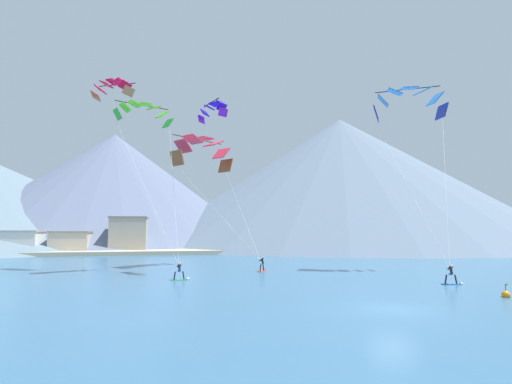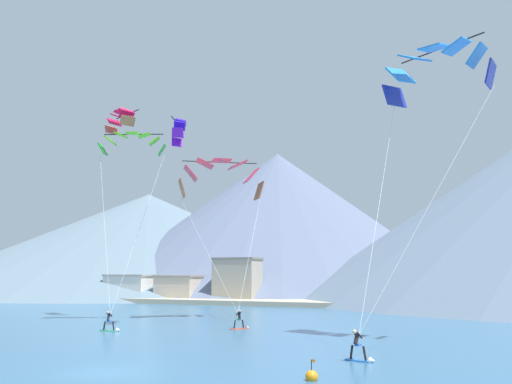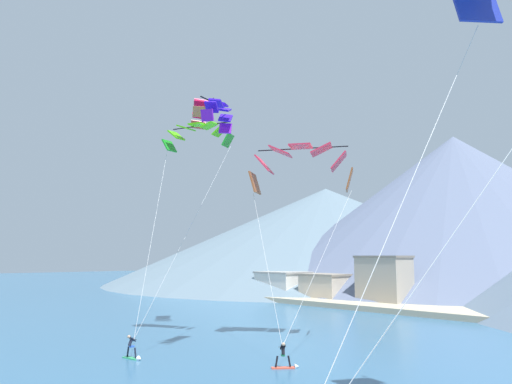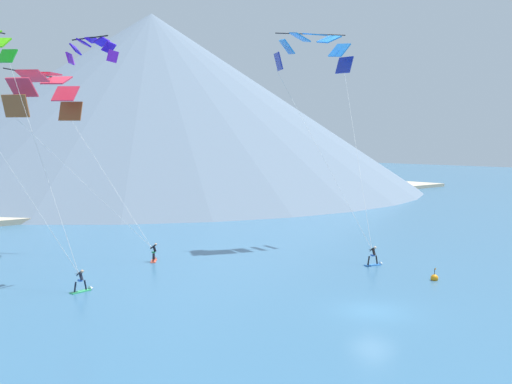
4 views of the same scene
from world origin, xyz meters
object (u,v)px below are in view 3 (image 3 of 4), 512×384
kitesurfer_near_lead (133,352)px  parafoil_kite_distant_high_outer (201,111)px  parafoil_kite_distant_low_drift (219,112)px  parafoil_kite_mid_center (301,163)px  kitesurfer_mid_center (287,361)px  parafoil_kite_near_lead (197,134)px

kitesurfer_near_lead → parafoil_kite_distant_high_outer: (-8.09, 10.89, 20.70)m
parafoil_kite_distant_low_drift → parafoil_kite_mid_center: bearing=92.4°
parafoil_kite_distant_high_outer → parafoil_kite_distant_low_drift: parafoil_kite_distant_high_outer is taller
kitesurfer_near_lead → parafoil_kite_distant_low_drift: size_ratio=0.45×
kitesurfer_mid_center → parafoil_kite_mid_center: size_ratio=0.11×
parafoil_kite_mid_center → parafoil_kite_distant_low_drift: (0.38, -9.07, 2.57)m
parafoil_kite_near_lead → kitesurfer_mid_center: bearing=-9.0°
kitesurfer_mid_center → parafoil_kite_mid_center: bearing=127.4°
parafoil_kite_near_lead → parafoil_kite_mid_center: 9.51m
parafoil_kite_near_lead → parafoil_kite_mid_center: size_ratio=1.15×
kitesurfer_near_lead → parafoil_kite_near_lead: 19.29m
kitesurfer_mid_center → kitesurfer_near_lead: bearing=-146.7°
parafoil_kite_mid_center → kitesurfer_mid_center: bearing=-52.6°
kitesurfer_near_lead → parafoil_kite_near_lead: bearing=118.3°
parafoil_kite_near_lead → parafoil_kite_distant_high_outer: size_ratio=3.27×
kitesurfer_near_lead → parafoil_kite_distant_high_outer: bearing=126.6°
kitesurfer_mid_center → parafoil_kite_mid_center: 17.43m
parafoil_kite_distant_high_outer → kitesurfer_mid_center: bearing=-16.9°
parafoil_kite_distant_high_outer → parafoil_kite_near_lead: bearing=-38.2°
parafoil_kite_near_lead → parafoil_kite_distant_low_drift: parafoil_kite_near_lead is taller
kitesurfer_near_lead → kitesurfer_mid_center: 10.52m
kitesurfer_near_lead → kitesurfer_mid_center: bearing=33.3°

